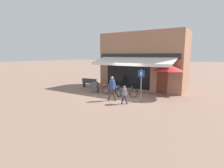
{
  "coord_description": "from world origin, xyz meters",
  "views": [
    {
      "loc": [
        6.37,
        -11.37,
        3.12
      ],
      "look_at": [
        -0.31,
        -0.86,
        1.05
      ],
      "focal_mm": 28.0,
      "sensor_mm": 36.0,
      "label": 1
    }
  ],
  "objects_px": {
    "parking_sign": "(141,82)",
    "park_bench": "(90,83)",
    "bicycle_blue": "(114,91)",
    "pedestrian_adult": "(112,86)",
    "cafe_parasol": "(168,68)",
    "pedestrian_child": "(124,93)",
    "bicycle_green": "(126,92)",
    "litter_bin": "(95,87)",
    "bicycle_red": "(101,89)"
  },
  "relations": [
    {
      "from": "parking_sign",
      "to": "park_bench",
      "type": "bearing_deg",
      "value": 158.69
    },
    {
      "from": "bicycle_blue",
      "to": "pedestrian_adult",
      "type": "xyz_separation_m",
      "value": [
        0.66,
        -1.38,
        0.67
      ]
    },
    {
      "from": "parking_sign",
      "to": "cafe_parasol",
      "type": "xyz_separation_m",
      "value": [
        1.07,
        2.44,
        0.85
      ]
    },
    {
      "from": "parking_sign",
      "to": "pedestrian_child",
      "type": "bearing_deg",
      "value": -128.28
    },
    {
      "from": "pedestrian_child",
      "to": "bicycle_blue",
      "type": "bearing_deg",
      "value": 130.66
    },
    {
      "from": "pedestrian_adult",
      "to": "cafe_parasol",
      "type": "distance_m",
      "value": 4.4
    },
    {
      "from": "parking_sign",
      "to": "bicycle_blue",
      "type": "bearing_deg",
      "value": 163.35
    },
    {
      "from": "parking_sign",
      "to": "park_bench",
      "type": "height_order",
      "value": "parking_sign"
    },
    {
      "from": "bicycle_green",
      "to": "pedestrian_adult",
      "type": "relative_size",
      "value": 1.0
    },
    {
      "from": "litter_bin",
      "to": "park_bench",
      "type": "bearing_deg",
      "value": 138.65
    },
    {
      "from": "pedestrian_adult",
      "to": "pedestrian_child",
      "type": "relative_size",
      "value": 1.41
    },
    {
      "from": "bicycle_red",
      "to": "bicycle_green",
      "type": "distance_m",
      "value": 2.3
    },
    {
      "from": "pedestrian_child",
      "to": "cafe_parasol",
      "type": "distance_m",
      "value": 4.12
    },
    {
      "from": "bicycle_blue",
      "to": "pedestrian_adult",
      "type": "height_order",
      "value": "pedestrian_adult"
    },
    {
      "from": "bicycle_red",
      "to": "pedestrian_child",
      "type": "bearing_deg",
      "value": -32.29
    },
    {
      "from": "bicycle_red",
      "to": "pedestrian_child",
      "type": "xyz_separation_m",
      "value": [
        3.08,
        -1.68,
        0.38
      ]
    },
    {
      "from": "bicycle_red",
      "to": "cafe_parasol",
      "type": "height_order",
      "value": "cafe_parasol"
    },
    {
      "from": "bicycle_red",
      "to": "parking_sign",
      "type": "xyz_separation_m",
      "value": [
        3.83,
        -0.73,
        0.99
      ]
    },
    {
      "from": "pedestrian_adult",
      "to": "pedestrian_child",
      "type": "distance_m",
      "value": 1.18
    },
    {
      "from": "litter_bin",
      "to": "park_bench",
      "type": "distance_m",
      "value": 2.63
    },
    {
      "from": "cafe_parasol",
      "to": "park_bench",
      "type": "bearing_deg",
      "value": 179.55
    },
    {
      "from": "park_bench",
      "to": "bicycle_red",
      "type": "bearing_deg",
      "value": -42.2
    },
    {
      "from": "bicycle_blue",
      "to": "pedestrian_child",
      "type": "height_order",
      "value": "pedestrian_child"
    },
    {
      "from": "pedestrian_adult",
      "to": "litter_bin",
      "type": "bearing_deg",
      "value": 153.23
    },
    {
      "from": "bicycle_red",
      "to": "parking_sign",
      "type": "relative_size",
      "value": 0.76
    },
    {
      "from": "pedestrian_adult",
      "to": "park_bench",
      "type": "xyz_separation_m",
      "value": [
        -4.55,
        3.12,
        -0.56
      ]
    },
    {
      "from": "litter_bin",
      "to": "cafe_parasol",
      "type": "height_order",
      "value": "cafe_parasol"
    },
    {
      "from": "park_bench",
      "to": "parking_sign",
      "type": "bearing_deg",
      "value": -29.1
    },
    {
      "from": "litter_bin",
      "to": "parking_sign",
      "type": "bearing_deg",
      "value": -9.72
    },
    {
      "from": "bicycle_blue",
      "to": "bicycle_green",
      "type": "height_order",
      "value": "bicycle_green"
    },
    {
      "from": "bicycle_blue",
      "to": "pedestrian_child",
      "type": "distance_m",
      "value": 2.48
    },
    {
      "from": "pedestrian_child",
      "to": "cafe_parasol",
      "type": "xyz_separation_m",
      "value": [
        1.82,
        3.39,
        1.47
      ]
    },
    {
      "from": "parking_sign",
      "to": "cafe_parasol",
      "type": "height_order",
      "value": "cafe_parasol"
    },
    {
      "from": "bicycle_red",
      "to": "litter_bin",
      "type": "height_order",
      "value": "litter_bin"
    },
    {
      "from": "bicycle_green",
      "to": "park_bench",
      "type": "relative_size",
      "value": 1.04
    },
    {
      "from": "pedestrian_child",
      "to": "litter_bin",
      "type": "relative_size",
      "value": 1.2
    },
    {
      "from": "litter_bin",
      "to": "cafe_parasol",
      "type": "xyz_separation_m",
      "value": [
        5.5,
        1.68,
        1.71
      ]
    },
    {
      "from": "pedestrian_child",
      "to": "park_bench",
      "type": "distance_m",
      "value": 6.63
    },
    {
      "from": "litter_bin",
      "to": "pedestrian_adult",
      "type": "bearing_deg",
      "value": -28.22
    },
    {
      "from": "pedestrian_adult",
      "to": "litter_bin",
      "type": "xyz_separation_m",
      "value": [
        -2.58,
        1.38,
        -0.52
      ]
    },
    {
      "from": "pedestrian_child",
      "to": "parking_sign",
      "type": "xyz_separation_m",
      "value": [
        0.75,
        0.95,
        0.61
      ]
    },
    {
      "from": "pedestrian_child",
      "to": "litter_bin",
      "type": "xyz_separation_m",
      "value": [
        -3.68,
        1.71,
        -0.24
      ]
    },
    {
      "from": "bicycle_red",
      "to": "pedestrian_adult",
      "type": "relative_size",
      "value": 0.98
    },
    {
      "from": "bicycle_blue",
      "to": "cafe_parasol",
      "type": "distance_m",
      "value": 4.38
    },
    {
      "from": "bicycle_blue",
      "to": "cafe_parasol",
      "type": "relative_size",
      "value": 0.63
    },
    {
      "from": "park_bench",
      "to": "bicycle_green",
      "type": "bearing_deg",
      "value": -26.31
    },
    {
      "from": "bicycle_red",
      "to": "bicycle_green",
      "type": "relative_size",
      "value": 0.98
    },
    {
      "from": "litter_bin",
      "to": "bicycle_blue",
      "type": "bearing_deg",
      "value": -0.17
    },
    {
      "from": "pedestrian_adult",
      "to": "parking_sign",
      "type": "relative_size",
      "value": 0.77
    },
    {
      "from": "bicycle_blue",
      "to": "bicycle_green",
      "type": "relative_size",
      "value": 0.92
    }
  ]
}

